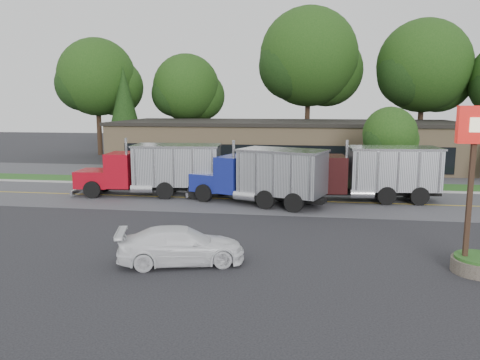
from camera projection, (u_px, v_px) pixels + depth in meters
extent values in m
plane|color=#313136|center=(209.00, 240.00, 20.85)|extent=(140.00, 140.00, 0.00)
cube|color=slate|center=(239.00, 199.00, 29.63)|extent=(60.00, 8.00, 0.02)
cube|color=gold|center=(239.00, 199.00, 29.63)|extent=(60.00, 0.12, 0.01)
cube|color=#9E9E99|center=(248.00, 188.00, 33.73)|extent=(60.00, 0.30, 0.12)
cube|color=#285A1E|center=(251.00, 183.00, 35.48)|extent=(60.00, 3.40, 0.03)
cube|color=slate|center=(258.00, 174.00, 40.36)|extent=(60.00, 7.00, 0.02)
cube|color=tan|center=(285.00, 145.00, 45.59)|extent=(32.00, 12.00, 4.00)
cylinder|color=#6B6054|center=(479.00, 266.00, 16.83)|extent=(1.90, 1.90, 0.50)
cylinder|color=#285A1E|center=(479.00, 258.00, 16.78)|extent=(1.70, 1.70, 0.10)
cube|color=#332116|center=(469.00, 201.00, 16.52)|extent=(0.16, 0.16, 5.00)
cylinder|color=#382619|center=(100.00, 134.00, 54.60)|extent=(0.56, 0.56, 4.82)
sphere|color=#183B10|center=(97.00, 77.00, 53.54)|extent=(8.82, 8.82, 8.82)
sphere|color=#183B10|center=(115.00, 87.00, 54.55)|extent=(6.61, 6.61, 6.61)
sphere|color=black|center=(82.00, 84.00, 53.07)|extent=(6.06, 6.06, 6.06)
cylinder|color=#382619|center=(187.00, 137.00, 55.14)|extent=(0.56, 0.56, 4.20)
sphere|color=#183B10|center=(186.00, 87.00, 54.21)|extent=(7.69, 7.69, 7.69)
sphere|color=#183B10|center=(200.00, 96.00, 55.09)|extent=(5.77, 5.77, 5.77)
sphere|color=black|center=(175.00, 94.00, 53.80)|extent=(5.29, 5.29, 5.29)
cylinder|color=#382619|center=(307.00, 130.00, 52.95)|extent=(0.56, 0.56, 5.95)
sphere|color=#183B10|center=(309.00, 57.00, 51.63)|extent=(10.88, 10.88, 10.88)
sphere|color=#183B10|center=(327.00, 70.00, 52.88)|extent=(8.16, 8.16, 8.16)
sphere|color=black|center=(293.00, 66.00, 51.05)|extent=(7.48, 7.48, 7.48)
cylinder|color=#382619|center=(419.00, 135.00, 50.27)|extent=(0.56, 0.56, 5.32)
sphere|color=#183B10|center=(424.00, 66.00, 49.09)|extent=(9.72, 9.72, 9.72)
sphere|color=#183B10|center=(438.00, 78.00, 50.20)|extent=(7.29, 7.29, 7.29)
sphere|color=black|center=(410.00, 74.00, 48.57)|extent=(6.68, 6.68, 6.68)
cylinder|color=#382619|center=(126.00, 153.00, 52.38)|extent=(0.44, 0.44, 1.00)
cone|color=black|center=(124.00, 108.00, 51.56)|extent=(4.40, 4.40, 9.01)
cylinder|color=#382619|center=(388.00, 173.00, 33.85)|extent=(0.56, 0.56, 2.09)
sphere|color=#183B10|center=(390.00, 133.00, 33.38)|extent=(3.82, 3.82, 3.82)
sphere|color=#183B10|center=(399.00, 140.00, 33.82)|extent=(2.86, 2.86, 2.86)
sphere|color=black|center=(382.00, 139.00, 33.18)|extent=(2.62, 2.62, 2.62)
cube|color=black|center=(154.00, 187.00, 30.73)|extent=(9.09, 1.77, 0.28)
cube|color=#A20B19|center=(95.00, 178.00, 30.89)|extent=(2.35, 2.48, 1.10)
cube|color=#A20B19|center=(121.00, 169.00, 30.68)|extent=(1.77, 2.53, 2.20)
cube|color=black|center=(111.00, 163.00, 30.66)|extent=(0.24, 2.10, 0.90)
cube|color=silver|center=(177.00, 165.00, 30.40)|extent=(5.60, 2.95, 2.50)
cube|color=silver|center=(177.00, 145.00, 30.19)|extent=(5.76, 3.11, 0.12)
cylinder|color=black|center=(105.00, 183.00, 32.10)|extent=(1.13, 0.44, 1.10)
cylinder|color=black|center=(92.00, 190.00, 29.84)|extent=(1.13, 0.44, 1.10)
cylinder|color=black|center=(187.00, 184.00, 31.74)|extent=(1.13, 0.44, 1.10)
cylinder|color=black|center=(181.00, 191.00, 29.48)|extent=(1.13, 0.44, 1.10)
cube|color=black|center=(261.00, 195.00, 28.17)|extent=(7.87, 3.62, 0.28)
cube|color=navy|center=(211.00, 181.00, 29.70)|extent=(2.57, 2.81, 1.10)
cube|color=navy|center=(233.00, 174.00, 28.88)|extent=(2.11, 2.73, 2.20)
cube|color=black|center=(224.00, 167.00, 29.09)|extent=(0.76, 2.00, 0.90)
cube|color=silver|center=(282.00, 173.00, 27.29)|extent=(5.34, 3.96, 2.50)
cube|color=silver|center=(283.00, 150.00, 27.08)|extent=(5.54, 4.15, 0.12)
cylinder|color=black|center=(223.00, 187.00, 30.71)|extent=(1.15, 0.70, 1.10)
cylinder|color=black|center=(204.00, 193.00, 28.71)|extent=(1.15, 0.70, 1.10)
cylinder|color=black|center=(295.00, 194.00, 28.37)|extent=(1.15, 0.70, 1.10)
cylinder|color=black|center=(280.00, 201.00, 26.36)|extent=(1.15, 0.70, 1.10)
cube|color=black|center=(366.00, 192.00, 29.05)|extent=(8.96, 1.84, 0.28)
cube|color=black|center=(304.00, 183.00, 29.17)|extent=(2.34, 2.49, 1.10)
cube|color=black|center=(332.00, 173.00, 28.98)|extent=(1.77, 2.54, 2.20)
cube|color=black|center=(321.00, 167.00, 28.95)|extent=(0.26, 2.10, 0.90)
cube|color=silver|center=(393.00, 169.00, 28.73)|extent=(5.54, 3.00, 2.50)
cube|color=silver|center=(394.00, 148.00, 28.52)|extent=(5.70, 3.16, 0.12)
cylinder|color=black|center=(305.00, 188.00, 30.38)|extent=(1.13, 0.45, 1.10)
cylinder|color=black|center=(308.00, 195.00, 28.11)|extent=(1.13, 0.45, 1.10)
cylinder|color=black|center=(393.00, 189.00, 30.08)|extent=(1.13, 0.45, 1.10)
cylinder|color=black|center=(403.00, 196.00, 27.82)|extent=(1.13, 0.45, 1.10)
imported|color=white|center=(181.00, 245.00, 17.75)|extent=(5.13, 3.17, 1.39)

